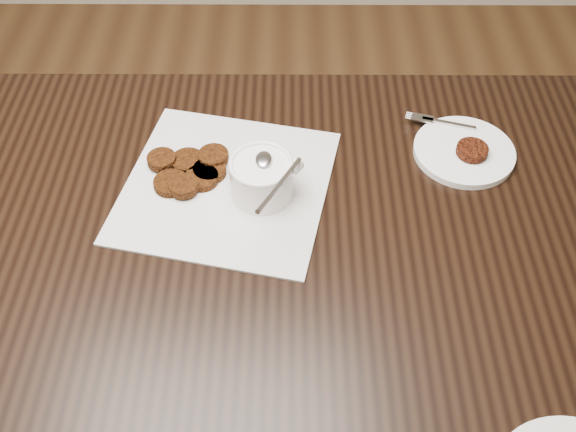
{
  "coord_description": "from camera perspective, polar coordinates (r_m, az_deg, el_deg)",
  "views": [
    {
      "loc": [
        0.24,
        -0.58,
        1.55
      ],
      "look_at": [
        0.24,
        0.07,
        0.8
      ],
      "focal_mm": 40.73,
      "sensor_mm": 36.0,
      "label": 1
    }
  ],
  "objects": [
    {
      "name": "table",
      "position": [
        1.33,
        -7.14,
        -13.9
      ],
      "size": [
        1.47,
        0.94,
        0.75
      ],
      "primitive_type": "cube",
      "color": "black",
      "rests_on": "floor"
    },
    {
      "name": "napkin",
      "position": [
        1.1,
        -5.39,
        2.65
      ],
      "size": [
        0.4,
        0.4,
        0.0
      ],
      "primitive_type": "cube",
      "rotation": [
        0.0,
        0.0,
        -0.21
      ],
      "color": "silver",
      "rests_on": "table"
    },
    {
      "name": "sauce_ramekin",
      "position": [
        1.04,
        -2.4,
        4.68
      ],
      "size": [
        0.18,
        0.18,
        0.14
      ],
      "primitive_type": null,
      "rotation": [
        0.0,
        0.0,
        0.35
      ],
      "color": "white",
      "rests_on": "napkin"
    },
    {
      "name": "patty_cluster",
      "position": [
        1.12,
        -8.27,
        4.07
      ],
      "size": [
        0.24,
        0.24,
        0.02
      ],
      "primitive_type": null,
      "rotation": [
        0.0,
        0.0,
        -0.37
      ],
      "color": "#5A290B",
      "rests_on": "napkin"
    },
    {
      "name": "plate_with_patty",
      "position": [
        1.19,
        15.17,
        5.69
      ],
      "size": [
        0.22,
        0.22,
        0.03
      ],
      "primitive_type": null,
      "rotation": [
        0.0,
        0.0,
        -0.29
      ],
      "color": "white",
      "rests_on": "table"
    }
  ]
}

